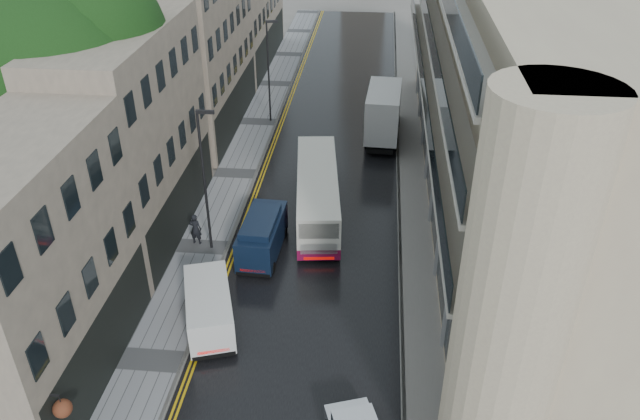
% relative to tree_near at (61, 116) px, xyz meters
% --- Properties ---
extents(road, '(9.00, 85.00, 0.02)m').
position_rel_tree_near_xyz_m(road, '(12.50, 7.50, -6.94)').
color(road, black).
rests_on(road, ground).
extents(left_sidewalk, '(2.70, 85.00, 0.12)m').
position_rel_tree_near_xyz_m(left_sidewalk, '(6.65, 7.50, -6.89)').
color(left_sidewalk, gray).
rests_on(left_sidewalk, ground).
extents(right_sidewalk, '(1.80, 85.00, 0.12)m').
position_rel_tree_near_xyz_m(right_sidewalk, '(17.90, 7.50, -6.89)').
color(right_sidewalk, slate).
rests_on(right_sidewalk, ground).
extents(old_shop_row, '(4.50, 56.00, 12.00)m').
position_rel_tree_near_xyz_m(old_shop_row, '(3.05, 10.00, -0.95)').
color(old_shop_row, gray).
rests_on(old_shop_row, ground).
extents(modern_block, '(8.00, 40.00, 14.00)m').
position_rel_tree_near_xyz_m(modern_block, '(22.80, 6.00, 0.05)').
color(modern_block, '#C4B391').
rests_on(modern_block, ground).
extents(tree_near, '(10.56, 10.56, 13.89)m').
position_rel_tree_near_xyz_m(tree_near, '(0.00, 0.00, 0.00)').
color(tree_near, black).
rests_on(tree_near, ground).
extents(tree_far, '(9.24, 9.24, 12.46)m').
position_rel_tree_near_xyz_m(tree_far, '(0.30, 13.00, -0.72)').
color(tree_far, black).
rests_on(tree_far, ground).
extents(cream_bus, '(3.33, 9.97, 2.67)m').
position_rel_tree_near_xyz_m(cream_bus, '(11.65, 0.37, -5.59)').
color(cream_bus, silver).
rests_on(cream_bus, road).
extents(white_lorry, '(2.58, 7.49, 3.88)m').
position_rel_tree_near_xyz_m(white_lorry, '(14.87, 12.36, -4.98)').
color(white_lorry, silver).
rests_on(white_lorry, road).
extents(white_van, '(3.15, 4.79, 2.00)m').
position_rel_tree_near_xyz_m(white_van, '(8.20, -8.47, -5.92)').
color(white_van, silver).
rests_on(white_van, road).
extents(navy_van, '(2.03, 4.64, 2.33)m').
position_rel_tree_near_xyz_m(navy_van, '(8.98, -2.44, -5.76)').
color(navy_van, black).
rests_on(navy_van, road).
extents(pedestrian, '(0.68, 0.48, 1.77)m').
position_rel_tree_near_xyz_m(pedestrian, '(6.25, -0.49, -5.94)').
color(pedestrian, black).
rests_on(pedestrian, left_sidewalk).
extents(lamp_post_near, '(0.87, 0.21, 7.73)m').
position_rel_tree_near_xyz_m(lamp_post_near, '(7.12, -0.81, -2.96)').
color(lamp_post_near, '#232326').
rests_on(lamp_post_near, left_sidewalk).
extents(lamp_post_far, '(0.86, 0.37, 7.48)m').
position_rel_tree_near_xyz_m(lamp_post_far, '(7.50, 16.10, -3.09)').
color(lamp_post_far, black).
rests_on(lamp_post_far, left_sidewalk).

